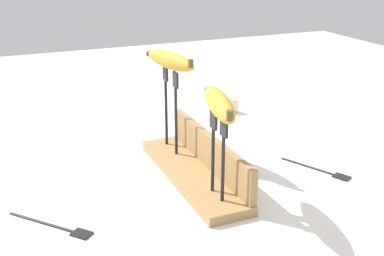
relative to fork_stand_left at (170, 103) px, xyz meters
name	(u,v)px	position (x,y,z in m)	size (l,w,h in m)	color
ground_plane	(192,178)	(0.13, 0.00, -0.14)	(3.00, 3.00, 0.00)	silver
wooden_board	(192,174)	(0.13, 0.00, -0.13)	(0.41, 0.10, 0.02)	#A87F4C
board_backstop	(210,151)	(0.13, 0.05, -0.08)	(0.40, 0.02, 0.08)	#A87F4C
fork_stand_left	(170,103)	(0.00, 0.00, 0.00)	(0.09, 0.01, 0.20)	black
fork_stand_right	(217,148)	(0.26, 0.00, -0.02)	(0.07, 0.01, 0.17)	black
banana_raised_left	(169,60)	(0.00, 0.00, 0.10)	(0.19, 0.08, 0.04)	gold
banana_raised_right	(218,104)	(0.26, 0.00, 0.07)	(0.20, 0.08, 0.04)	gold
fork_fallen_near	(59,227)	(0.22, -0.31, -0.14)	(0.15, 0.14, 0.01)	black
fork_fallen_far	(324,171)	(0.22, 0.30, -0.14)	(0.16, 0.09, 0.01)	black
banana_chunk_near	(229,106)	(-0.25, 0.29, -0.12)	(0.06, 0.06, 0.04)	gold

